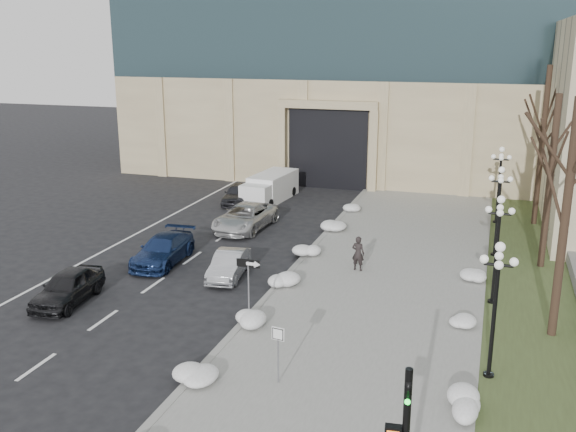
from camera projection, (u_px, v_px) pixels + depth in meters
name	position (u px, v px, depth m)	size (l,w,h in m)	color
sidewalk	(385.00, 279.00, 30.03)	(9.00, 40.00, 0.12)	gray
curb	(294.00, 268.00, 31.37)	(0.30, 40.00, 0.14)	gray
grass_strip	(533.00, 295.00, 28.09)	(4.00, 40.00, 0.10)	#384422
car_a	(68.00, 287.00, 27.25)	(1.67, 4.16, 1.42)	black
car_b	(229.00, 265.00, 30.22)	(1.31, 3.76, 1.24)	#A6A7AD
car_c	(163.00, 250.00, 32.16)	(1.94, 4.78, 1.39)	navy
car_d	(245.00, 217.00, 37.89)	(2.46, 5.34, 1.48)	silver
car_e	(238.00, 194.00, 43.90)	(1.64, 4.07, 1.39)	#29292E
pedestrian	(358.00, 253.00, 30.75)	(0.62, 0.41, 1.70)	black
box_truck	(270.00, 188.00, 44.73)	(2.48, 5.92, 1.83)	silver
one_way_sign	(252.00, 271.00, 24.79)	(0.99, 0.26, 2.68)	slate
keep_sign	(278.00, 343.00, 20.44)	(0.44, 0.10, 2.06)	slate
snow_clump_b	(197.00, 378.00, 20.71)	(1.10, 1.60, 0.36)	white
snow_clump_c	(249.00, 319.00, 25.09)	(1.10, 1.60, 0.36)	white
snow_clump_d	(284.00, 280.00, 29.23)	(1.10, 1.60, 0.36)	white
snow_clump_e	(310.00, 250.00, 33.37)	(1.10, 1.60, 0.36)	white
snow_clump_f	(332.00, 228.00, 37.28)	(1.10, 1.60, 0.36)	white
snow_clump_g	(352.00, 209.00, 41.35)	(1.10, 1.60, 0.36)	white
snow_clump_h	(465.00, 406.00, 19.13)	(1.10, 1.60, 0.36)	white
snow_clump_i	(466.00, 325.00, 24.54)	(1.10, 1.60, 0.36)	white
snow_clump_j	(478.00, 275.00, 29.83)	(1.10, 1.60, 0.36)	white
lamppost_a	(496.00, 292.00, 20.46)	(1.18, 1.18, 4.76)	black
lamppost_b	(498.00, 235.00, 26.42)	(1.18, 1.18, 4.76)	black
lamppost_c	(499.00, 199.00, 32.38)	(1.18, 1.18, 4.76)	black
lamppost_d	(500.00, 175.00, 38.34)	(1.18, 1.18, 4.76)	black
tree_near	(569.00, 187.00, 22.74)	(3.20, 3.20, 9.00)	black
tree_mid	(552.00, 158.00, 30.16)	(3.20, 3.20, 8.50)	black
tree_far	(544.00, 124.00, 37.32)	(3.20, 3.20, 9.50)	black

